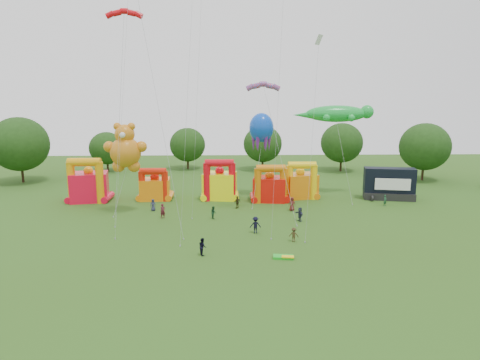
{
  "coord_description": "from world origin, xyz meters",
  "views": [
    {
      "loc": [
        0.43,
        -35.57,
        15.62
      ],
      "look_at": [
        2.01,
        18.0,
        5.16
      ],
      "focal_mm": 32.0,
      "sensor_mm": 36.0,
      "label": 1
    }
  ],
  "objects_px": {
    "bouncy_castle_0": "(89,185)",
    "octopus_kite": "(259,159)",
    "spectator_0": "(153,205)",
    "stage_trailer": "(389,184)",
    "teddy_bear_kite": "(124,158)",
    "bouncy_castle_2": "(220,184)",
    "gecko_kite": "(340,138)",
    "spectator_4": "(237,202)"
  },
  "relations": [
    {
      "from": "bouncy_castle_0",
      "to": "spectator_0",
      "type": "distance_m",
      "value": 12.28
    },
    {
      "from": "bouncy_castle_0",
      "to": "gecko_kite",
      "type": "relative_size",
      "value": 0.47
    },
    {
      "from": "stage_trailer",
      "to": "spectator_0",
      "type": "distance_m",
      "value": 35.89
    },
    {
      "from": "gecko_kite",
      "to": "octopus_kite",
      "type": "bearing_deg",
      "value": -172.62
    },
    {
      "from": "bouncy_castle_2",
      "to": "gecko_kite",
      "type": "height_order",
      "value": "gecko_kite"
    },
    {
      "from": "stage_trailer",
      "to": "octopus_kite",
      "type": "xyz_separation_m",
      "value": [
        -20.25,
        0.13,
        3.93
      ]
    },
    {
      "from": "bouncy_castle_0",
      "to": "octopus_kite",
      "type": "height_order",
      "value": "octopus_kite"
    },
    {
      "from": "bouncy_castle_2",
      "to": "teddy_bear_kite",
      "type": "bearing_deg",
      "value": -148.17
    },
    {
      "from": "octopus_kite",
      "to": "bouncy_castle_0",
      "type": "bearing_deg",
      "value": -179.5
    },
    {
      "from": "bouncy_castle_0",
      "to": "spectator_0",
      "type": "height_order",
      "value": "bouncy_castle_0"
    },
    {
      "from": "octopus_kite",
      "to": "spectator_0",
      "type": "xyz_separation_m",
      "value": [
        -15.1,
        -6.14,
        -5.46
      ]
    },
    {
      "from": "bouncy_castle_0",
      "to": "teddy_bear_kite",
      "type": "bearing_deg",
      "value": -43.84
    },
    {
      "from": "bouncy_castle_0",
      "to": "spectator_0",
      "type": "bearing_deg",
      "value": -29.14
    },
    {
      "from": "stage_trailer",
      "to": "teddy_bear_kite",
      "type": "xyz_separation_m",
      "value": [
        -38.73,
        -7.05,
        5.18
      ]
    },
    {
      "from": "bouncy_castle_0",
      "to": "bouncy_castle_2",
      "type": "bearing_deg",
      "value": 2.41
    },
    {
      "from": "bouncy_castle_0",
      "to": "spectator_0",
      "type": "xyz_separation_m",
      "value": [
        10.61,
        -5.92,
        -1.75
      ]
    },
    {
      "from": "bouncy_castle_0",
      "to": "teddy_bear_kite",
      "type": "height_order",
      "value": "teddy_bear_kite"
    },
    {
      "from": "stage_trailer",
      "to": "bouncy_castle_0",
      "type": "bearing_deg",
      "value": -179.88
    },
    {
      "from": "bouncy_castle_2",
      "to": "stage_trailer",
      "type": "height_order",
      "value": "bouncy_castle_2"
    },
    {
      "from": "bouncy_castle_0",
      "to": "spectator_4",
      "type": "height_order",
      "value": "bouncy_castle_0"
    },
    {
      "from": "bouncy_castle_2",
      "to": "gecko_kite",
      "type": "bearing_deg",
      "value": 3.22
    },
    {
      "from": "spectator_0",
      "to": "bouncy_castle_0",
      "type": "bearing_deg",
      "value": 143.5
    },
    {
      "from": "stage_trailer",
      "to": "teddy_bear_kite",
      "type": "bearing_deg",
      "value": -169.69
    },
    {
      "from": "teddy_bear_kite",
      "to": "bouncy_castle_2",
      "type": "bearing_deg",
      "value": 31.83
    },
    {
      "from": "bouncy_castle_2",
      "to": "octopus_kite",
      "type": "height_order",
      "value": "octopus_kite"
    },
    {
      "from": "octopus_kite",
      "to": "teddy_bear_kite",
      "type": "bearing_deg",
      "value": -158.78
    },
    {
      "from": "bouncy_castle_2",
      "to": "stage_trailer",
      "type": "xyz_separation_m",
      "value": [
        26.19,
        -0.73,
        -0.08
      ]
    },
    {
      "from": "bouncy_castle_2",
      "to": "octopus_kite",
      "type": "bearing_deg",
      "value": -5.81
    },
    {
      "from": "stage_trailer",
      "to": "spectator_0",
      "type": "xyz_separation_m",
      "value": [
        -35.35,
        -6.01,
        -1.53
      ]
    },
    {
      "from": "teddy_bear_kite",
      "to": "octopus_kite",
      "type": "xyz_separation_m",
      "value": [
        18.48,
        7.18,
        -1.25
      ]
    },
    {
      "from": "teddy_bear_kite",
      "to": "octopus_kite",
      "type": "relative_size",
      "value": 0.93
    },
    {
      "from": "bouncy_castle_0",
      "to": "bouncy_castle_2",
      "type": "distance_m",
      "value": 19.79
    },
    {
      "from": "teddy_bear_kite",
      "to": "spectator_4",
      "type": "distance_m",
      "value": 16.65
    },
    {
      "from": "gecko_kite",
      "to": "octopus_kite",
      "type": "relative_size",
      "value": 1.09
    },
    {
      "from": "bouncy_castle_2",
      "to": "spectator_4",
      "type": "bearing_deg",
      "value": -65.72
    },
    {
      "from": "gecko_kite",
      "to": "octopus_kite",
      "type": "distance_m",
      "value": 13.28
    },
    {
      "from": "gecko_kite",
      "to": "bouncy_castle_2",
      "type": "bearing_deg",
      "value": -176.78
    },
    {
      "from": "bouncy_castle_0",
      "to": "stage_trailer",
      "type": "bearing_deg",
      "value": 0.12
    },
    {
      "from": "octopus_kite",
      "to": "spectator_4",
      "type": "distance_m",
      "value": 8.18
    },
    {
      "from": "gecko_kite",
      "to": "bouncy_castle_0",
      "type": "bearing_deg",
      "value": -177.2
    },
    {
      "from": "spectator_0",
      "to": "octopus_kite",
      "type": "bearing_deg",
      "value": 14.77
    },
    {
      "from": "bouncy_castle_0",
      "to": "gecko_kite",
      "type": "bearing_deg",
      "value": 2.8
    }
  ]
}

